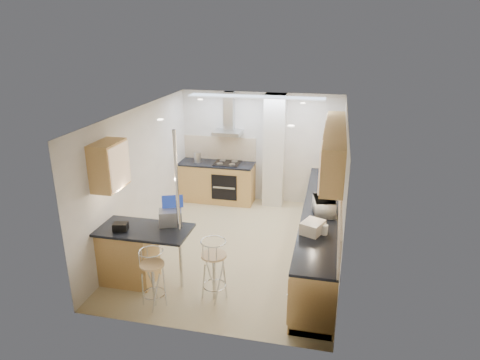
% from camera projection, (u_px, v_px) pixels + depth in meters
% --- Properties ---
extents(ground, '(4.80, 4.80, 0.00)m').
position_uv_depth(ground, '(236.00, 247.00, 7.89)').
color(ground, '#D0BD8B').
rests_on(ground, ground).
extents(room_shell, '(3.64, 4.84, 2.51)m').
position_uv_depth(room_shell, '(258.00, 162.00, 7.65)').
color(room_shell, white).
rests_on(room_shell, ground).
extents(right_counter, '(0.63, 4.40, 0.92)m').
position_uv_depth(right_counter, '(320.00, 232.00, 7.42)').
color(right_counter, tan).
rests_on(right_counter, ground).
extents(back_counter, '(1.70, 0.63, 0.92)m').
position_uv_depth(back_counter, '(217.00, 182.00, 9.86)').
color(back_counter, tan).
rests_on(back_counter, ground).
extents(peninsula, '(1.47, 0.72, 0.94)m').
position_uv_depth(peninsula, '(145.00, 256.00, 6.63)').
color(peninsula, tan).
rests_on(peninsula, ground).
extents(microwave, '(0.41, 0.54, 0.27)m').
position_uv_depth(microwave, '(324.00, 207.00, 6.98)').
color(microwave, white).
rests_on(microwave, right_counter).
extents(laptop, '(0.41, 0.36, 0.24)m').
position_uv_depth(laptop, '(171.00, 217.00, 6.58)').
color(laptop, '#919398').
rests_on(laptop, peninsula).
extents(bag, '(0.24, 0.19, 0.12)m').
position_uv_depth(bag, '(120.00, 227.00, 6.41)').
color(bag, black).
rests_on(bag, peninsula).
extents(bar_stool_near, '(0.43, 0.43, 0.90)m').
position_uv_depth(bar_stool_near, '(153.00, 278.00, 6.07)').
color(bar_stool_near, '#DEB677').
rests_on(bar_stool_near, ground).
extents(bar_stool_end, '(0.43, 0.43, 0.96)m').
position_uv_depth(bar_stool_end, '(214.00, 270.00, 6.23)').
color(bar_stool_end, '#DEB677').
rests_on(bar_stool_end, ground).
extents(jar_a, '(0.15, 0.15, 0.18)m').
position_uv_depth(jar_a, '(328.00, 192.00, 7.72)').
color(jar_a, silver).
rests_on(jar_a, right_counter).
extents(jar_b, '(0.13, 0.13, 0.13)m').
position_uv_depth(jar_b, '(324.00, 180.00, 8.42)').
color(jar_b, silver).
rests_on(jar_b, right_counter).
extents(jar_c, '(0.17, 0.17, 0.19)m').
position_uv_depth(jar_c, '(328.00, 204.00, 7.19)').
color(jar_c, beige).
rests_on(jar_c, right_counter).
extents(jar_d, '(0.12, 0.12, 0.15)m').
position_uv_depth(jar_d, '(324.00, 230.00, 6.32)').
color(jar_d, white).
rests_on(jar_d, right_counter).
extents(bread_bin, '(0.39, 0.43, 0.18)m').
position_uv_depth(bread_bin, '(313.00, 227.00, 6.36)').
color(bread_bin, silver).
rests_on(bread_bin, right_counter).
extents(kettle, '(0.16, 0.16, 0.23)m').
position_uv_depth(kettle, '(197.00, 157.00, 9.71)').
color(kettle, '#B4B7B9').
rests_on(kettle, back_counter).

